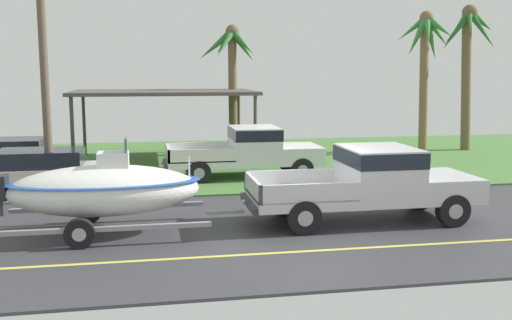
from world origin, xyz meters
The scene contains 11 objects.
ground centered at (0.00, 8.38, -0.01)m, with size 36.00×22.00×0.11m.
pickup_truck_towing centered at (1.93, 0.39, 1.04)m, with size 5.88×2.12×1.86m.
boat_on_trailer centered at (-4.70, 0.39, 1.03)m, with size 5.70×2.43×2.23m.
parked_pickup_background centered at (-0.03, 6.84, 1.01)m, with size 5.58×2.10×1.81m.
parked_sedan_near centered at (-6.71, 5.17, 0.67)m, with size 4.43×1.90×1.38m.
parked_sedan_far centered at (-8.40, 8.41, 0.67)m, with size 4.48×1.93×1.38m.
carport_awning centered at (-2.96, 11.59, 2.80)m, with size 7.45×4.75×2.93m.
palm_tree_near_left centered at (11.10, 12.27, 4.77)m, with size 2.76×2.95×6.79m.
palm_tree_near_right centered at (0.06, 12.80, 4.26)m, with size 2.66×2.96×5.77m.
palm_tree_mid centered at (8.75, 11.82, 4.76)m, with size 2.53×2.78×6.41m.
utility_pole centered at (-6.55, 4.69, 4.48)m, with size 0.24×1.80×8.65m.
Camera 1 is at (-3.68, -13.23, 3.71)m, focal length 41.22 mm.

